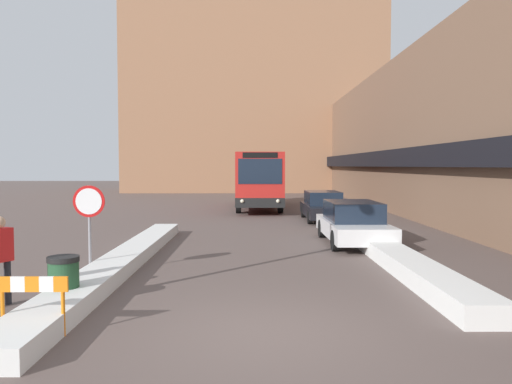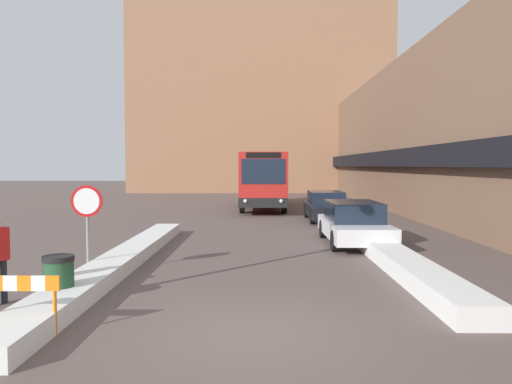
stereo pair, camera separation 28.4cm
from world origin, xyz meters
name	(u,v)px [view 1 (the left image)]	position (x,y,z in m)	size (l,w,h in m)	color
ground_plane	(267,333)	(0.00, 0.00, 0.00)	(160.00, 160.00, 0.00)	brown
building_row_right	(412,141)	(9.97, 24.00, 4.25)	(5.50, 60.00, 8.53)	brown
building_backdrop_far	(254,95)	(0.00, 44.21, 9.98)	(26.00, 8.00, 19.97)	#996B4C
snow_bank_left	(123,261)	(-3.60, 5.09, 0.18)	(0.90, 13.45, 0.36)	silver
snow_bank_right	(403,262)	(3.60, 4.74, 0.21)	(0.90, 9.45, 0.43)	silver
city_bus	(259,179)	(0.19, 23.29, 1.83)	(2.62, 10.67, 3.38)	red
parked_car_front	(353,222)	(3.20, 9.08, 0.72)	(1.92, 4.80, 1.43)	silver
parked_car_middle	(323,206)	(3.20, 16.27, 0.71)	(1.79, 4.70, 1.41)	black
stop_sign	(89,211)	(-4.13, 4.12, 1.58)	(0.76, 0.08, 2.18)	gray
street_lamp	(1,88)	(-4.48, 0.75, 3.96)	(1.46, 0.36, 6.40)	black
pedestrian	(0,252)	(-4.98, 1.56, 1.03)	(0.40, 0.50, 1.71)	#232328
trash_bin	(64,281)	(-3.78, 1.53, 0.48)	(0.59, 0.59, 0.95)	#234C2D
construction_barricade	(33,294)	(-3.64, -0.13, 0.67)	(1.10, 0.06, 0.94)	orange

